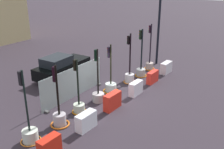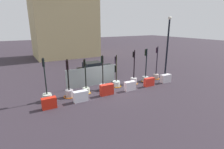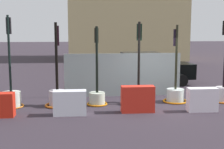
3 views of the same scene
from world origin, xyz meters
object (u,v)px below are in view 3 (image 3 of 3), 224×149
at_px(traffic_light_0, 11,94).
at_px(car_black_sedan, 149,69).
at_px(traffic_light_3, 139,90).
at_px(construction_barrier_2, 138,99).
at_px(traffic_light_5, 224,88).
at_px(traffic_light_1, 57,93).
at_px(construction_barrier_1, 70,103).
at_px(traffic_light_4, 175,91).
at_px(traffic_light_2, 97,92).
at_px(construction_barrier_3, 202,100).

height_order(traffic_light_0, car_black_sedan, traffic_light_0).
distance_m(traffic_light_0, traffic_light_3, 4.75).
bearing_deg(traffic_light_0, traffic_light_3, -0.63).
distance_m(construction_barrier_2, car_black_sedan, 5.69).
xyz_separation_m(construction_barrier_2, car_black_sedan, (1.61, 5.44, 0.35)).
relative_size(traffic_light_0, traffic_light_5, 1.00).
bearing_deg(traffic_light_1, construction_barrier_2, -22.16).
bearing_deg(traffic_light_5, construction_barrier_1, -167.68).
relative_size(traffic_light_1, traffic_light_3, 0.99).
xyz_separation_m(traffic_light_1, traffic_light_5, (6.46, 0.04, 0.06)).
bearing_deg(car_black_sedan, traffic_light_4, -87.90).
bearing_deg(construction_barrier_1, construction_barrier_2, 3.01).
bearing_deg(construction_barrier_2, construction_barrier_1, -176.99).
xyz_separation_m(traffic_light_2, traffic_light_3, (1.58, -0.05, 0.06)).
distance_m(traffic_light_1, traffic_light_4, 4.58).
bearing_deg(construction_barrier_2, traffic_light_5, 17.95).
bearing_deg(construction_barrier_1, traffic_light_2, 53.68).
bearing_deg(traffic_light_1, traffic_light_5, 0.33).
distance_m(traffic_light_0, traffic_light_5, 8.15).
relative_size(traffic_light_4, construction_barrier_1, 2.73).
height_order(traffic_light_4, construction_barrier_2, traffic_light_4).
bearing_deg(traffic_light_5, traffic_light_3, -179.88).
bearing_deg(car_black_sedan, construction_barrier_3, -83.33).
xyz_separation_m(traffic_light_4, construction_barrier_2, (-1.76, -1.37, 0.03)).
relative_size(traffic_light_2, traffic_light_4, 0.98).
distance_m(traffic_light_2, traffic_light_3, 1.58).
bearing_deg(traffic_light_5, construction_barrier_2, -162.05).
xyz_separation_m(traffic_light_0, traffic_light_3, (4.75, -0.05, 0.05)).
height_order(traffic_light_4, traffic_light_5, traffic_light_5).
relative_size(traffic_light_2, construction_barrier_2, 2.58).
xyz_separation_m(traffic_light_2, construction_barrier_3, (3.59, -1.35, -0.07)).
distance_m(traffic_light_2, traffic_light_5, 4.98).
height_order(traffic_light_0, construction_barrier_3, traffic_light_0).
distance_m(construction_barrier_2, construction_barrier_3, 2.27).
height_order(traffic_light_0, construction_barrier_1, traffic_light_0).
bearing_deg(traffic_light_5, traffic_light_2, 179.56).
bearing_deg(car_black_sedan, construction_barrier_2, -106.50).
bearing_deg(construction_barrier_2, traffic_light_3, 77.93).
height_order(traffic_light_0, traffic_light_4, traffic_light_0).
bearing_deg(traffic_light_4, construction_barrier_3, -71.48).
bearing_deg(traffic_light_4, traffic_light_1, -177.15).
bearing_deg(construction_barrier_1, traffic_light_5, 12.32).
height_order(construction_barrier_3, car_black_sedan, car_black_sedan).
xyz_separation_m(traffic_light_5, construction_barrier_1, (-5.97, -1.30, -0.14)).
height_order(traffic_light_1, traffic_light_2, traffic_light_1).
bearing_deg(car_black_sedan, traffic_light_1, -135.83).
relative_size(construction_barrier_2, construction_barrier_3, 1.10).
xyz_separation_m(traffic_light_3, traffic_light_4, (1.51, 0.20, -0.11)).
height_order(traffic_light_0, traffic_light_2, traffic_light_0).
xyz_separation_m(traffic_light_0, traffic_light_1, (1.69, -0.08, 0.01)).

